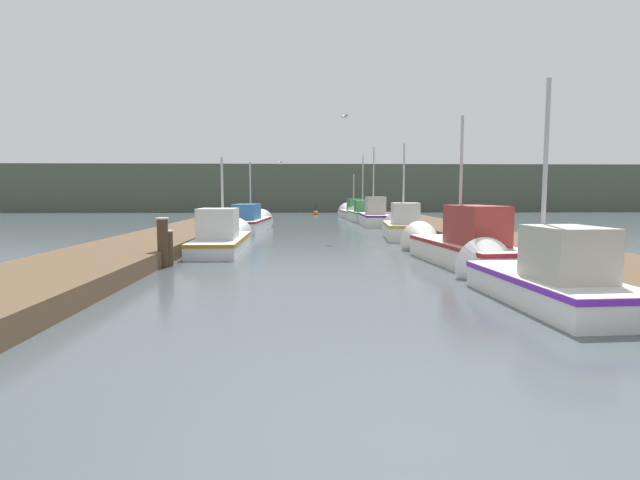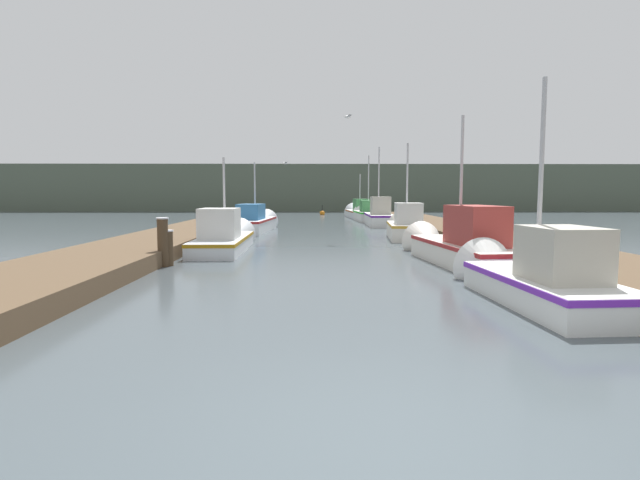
% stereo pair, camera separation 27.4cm
% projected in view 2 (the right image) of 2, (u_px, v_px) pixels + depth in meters
% --- Properties ---
extents(ground_plane, '(200.00, 200.00, 0.00)m').
position_uv_depth(ground_plane, '(385.00, 438.00, 3.95)').
color(ground_plane, '#424C51').
extents(dock_left, '(2.92, 40.00, 0.42)m').
position_uv_depth(dock_left, '(177.00, 236.00, 19.76)').
color(dock_left, brown).
rests_on(dock_left, ground_plane).
extents(dock_right, '(2.92, 40.00, 0.42)m').
position_uv_depth(dock_right, '(475.00, 236.00, 19.94)').
color(dock_right, brown).
rests_on(dock_right, ground_plane).
extents(distant_shore_ridge, '(120.00, 16.00, 4.87)m').
position_uv_depth(distant_shore_ridge, '(317.00, 189.00, 58.76)').
color(distant_shore_ridge, '#4C5647').
rests_on(distant_shore_ridge, ground_plane).
extents(fishing_boat_0, '(1.68, 4.69, 4.32)m').
position_uv_depth(fishing_boat_0, '(531.00, 277.00, 9.02)').
color(fishing_boat_0, silver).
rests_on(fishing_boat_0, ground_plane).
extents(fishing_boat_1, '(1.98, 6.33, 4.34)m').
position_uv_depth(fishing_boat_1, '(456.00, 245.00, 13.78)').
color(fishing_boat_1, silver).
rests_on(fishing_boat_1, ground_plane).
extents(fishing_boat_2, '(1.54, 6.27, 3.57)m').
position_uv_depth(fishing_boat_2, '(227.00, 237.00, 17.35)').
color(fishing_boat_2, silver).
rests_on(fishing_boat_2, ground_plane).
extents(fishing_boat_3, '(1.89, 4.59, 4.40)m').
position_uv_depth(fishing_boat_3, '(406.00, 226.00, 21.40)').
color(fishing_boat_3, silver).
rests_on(fishing_boat_3, ground_plane).
extents(fishing_boat_4, '(1.93, 6.32, 3.85)m').
position_uv_depth(fishing_boat_4, '(256.00, 222.00, 25.48)').
color(fishing_boat_4, silver).
rests_on(fishing_boat_4, ground_plane).
extents(fishing_boat_5, '(1.55, 6.33, 4.97)m').
position_uv_depth(fishing_boat_5, '(378.00, 216.00, 30.23)').
color(fishing_boat_5, silver).
rests_on(fishing_boat_5, ground_plane).
extents(fishing_boat_6, '(1.82, 5.10, 4.89)m').
position_uv_depth(fishing_boat_6, '(368.00, 214.00, 34.56)').
color(fishing_boat_6, silver).
rests_on(fishing_boat_6, ground_plane).
extents(fishing_boat_7, '(2.02, 6.39, 3.90)m').
position_uv_depth(fishing_boat_7, '(359.00, 212.00, 39.25)').
color(fishing_boat_7, silver).
rests_on(fishing_boat_7, ground_plane).
extents(mooring_piling_0, '(0.32, 0.32, 1.29)m').
position_uv_depth(mooring_piling_0, '(163.00, 242.00, 13.05)').
color(mooring_piling_0, '#473523').
rests_on(mooring_piling_0, ground_plane).
extents(mooring_piling_1, '(0.30, 0.30, 0.96)m').
position_uv_depth(mooring_piling_1, '(256.00, 213.00, 36.60)').
color(mooring_piling_1, '#473523').
rests_on(mooring_piling_1, ground_plane).
extents(mooring_piling_2, '(0.28, 0.28, 0.95)m').
position_uv_depth(mooring_piling_2, '(168.00, 248.00, 13.19)').
color(mooring_piling_2, '#473523').
rests_on(mooring_piling_2, ground_plane).
extents(channel_buoy, '(0.47, 0.47, 0.97)m').
position_uv_depth(channel_buoy, '(322.00, 213.00, 43.99)').
color(channel_buoy, '#BF6513').
rests_on(channel_buoy, ground_plane).
extents(seagull_lead, '(0.33, 0.55, 0.12)m').
position_uv_depth(seagull_lead, '(285.00, 163.00, 28.03)').
color(seagull_lead, white).
extents(seagull_1, '(0.32, 0.55, 0.12)m').
position_uv_depth(seagull_1, '(348.00, 117.00, 20.58)').
color(seagull_1, white).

